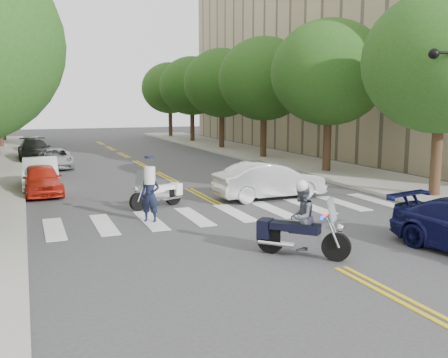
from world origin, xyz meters
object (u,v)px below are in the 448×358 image
motorcycle_parked (160,193)px  convertible (269,180)px  motorcycle_police (299,223)px  officer_standing (150,196)px

motorcycle_parked → convertible: (4.62, -0.06, 0.24)m
motorcycle_police → motorcycle_parked: 7.57m
motorcycle_parked → officer_standing: officer_standing is taller
motorcycle_parked → motorcycle_police: bearing=171.1°
officer_standing → convertible: size_ratio=0.39×
motorcycle_police → convertible: bearing=-155.3°
motorcycle_police → motorcycle_parked: bearing=-120.5°
motorcycle_parked → officer_standing: bearing=135.3°
motorcycle_parked → convertible: size_ratio=0.48×
convertible → motorcycle_parked: bearing=88.2°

